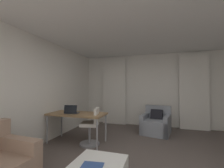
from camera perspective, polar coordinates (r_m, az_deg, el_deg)
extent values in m
cube|color=silver|center=(5.53, 15.00, -2.21)|extent=(5.12, 0.06, 2.60)
cube|color=silver|center=(3.69, -30.49, -2.51)|extent=(0.06, 6.12, 2.60)
cube|color=white|center=(2.80, 12.51, 25.07)|extent=(5.12, 6.12, 0.06)
cube|color=silver|center=(5.62, 0.79, -2.76)|extent=(0.90, 0.06, 2.50)
cube|color=silver|center=(5.53, 29.36, -2.60)|extent=(0.90, 0.06, 2.50)
cube|color=#997A66|center=(2.92, -33.02, -22.89)|extent=(0.88, 0.22, 0.61)
cube|color=gray|center=(4.75, 16.74, -15.61)|extent=(0.93, 0.94, 0.43)
cube|color=gray|center=(4.98, 17.52, -10.19)|extent=(0.79, 0.30, 0.38)
cube|color=gray|center=(4.67, 20.84, -14.93)|extent=(0.28, 0.80, 0.57)
cube|color=gray|center=(4.81, 12.76, -14.59)|extent=(0.28, 0.80, 0.57)
cube|color=black|center=(4.80, 17.03, -11.64)|extent=(0.39, 0.27, 0.37)
cube|color=olive|center=(3.88, -13.45, -11.29)|extent=(1.43, 0.68, 0.04)
cylinder|color=#99999E|center=(4.55, -19.08, -14.49)|extent=(0.04, 0.04, 0.69)
cylinder|color=#99999E|center=(3.94, -2.48, -16.64)|extent=(0.04, 0.04, 0.69)
cylinder|color=#99999E|center=(4.11, -24.00, -15.89)|extent=(0.04, 0.04, 0.69)
cylinder|color=#99999E|center=(3.43, -5.87, -19.01)|extent=(0.04, 0.04, 0.69)
cylinder|color=gray|center=(3.80, -8.74, -19.07)|extent=(0.06, 0.06, 0.46)
cylinder|color=gray|center=(3.87, -8.75, -22.04)|extent=(0.48, 0.48, 0.04)
cube|color=silver|center=(3.73, -8.72, -15.11)|extent=(0.47, 0.47, 0.08)
cube|color=silver|center=(3.64, -6.06, -12.05)|extent=(0.13, 0.36, 0.34)
cube|color=#2D2D33|center=(3.88, -15.30, -10.85)|extent=(0.35, 0.27, 0.02)
cube|color=black|center=(3.76, -15.92, -9.47)|extent=(0.32, 0.11, 0.20)
cube|color=#335193|center=(2.18, -7.71, -29.10)|extent=(0.30, 0.24, 0.01)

